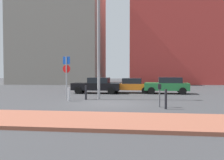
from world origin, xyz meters
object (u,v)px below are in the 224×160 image
traffic_bollard_near (86,93)px  parking_sign_post (67,72)px  parking_meter (160,92)px  parked_car_orange (131,85)px  traffic_bollard_mid (166,99)px  parked_car_black (97,85)px  street_lamp (99,34)px  traffic_bollard_far (69,94)px  parked_car_green (167,85)px

traffic_bollard_near → parking_sign_post: bearing=170.0°
parking_meter → parked_car_orange: bearing=102.3°
parked_car_orange → traffic_bollard_mid: size_ratio=3.96×
parked_car_black → street_lamp: (1.02, -4.82, 3.96)m
parking_sign_post → traffic_bollard_far: (0.53, -1.13, -1.54)m
parking_meter → traffic_bollard_mid: parking_meter is taller
parked_car_black → parked_car_orange: parked_car_black is taller
parked_car_black → parked_car_orange: bearing=12.5°
parking_sign_post → parking_meter: parking_sign_post is taller
parked_car_green → parking_meter: parked_car_green is taller
parking_sign_post → traffic_bollard_mid: 7.92m
traffic_bollard_far → parking_meter: bearing=-19.7°
traffic_bollard_far → traffic_bollard_mid: bearing=-24.0°
parked_car_black → traffic_bollard_near: (0.14, -5.16, -0.25)m
parked_car_orange → street_lamp: street_lamp is taller
street_lamp → traffic_bollard_far: 4.81m
parked_car_black → parking_meter: parked_car_black is taller
traffic_bollard_near → traffic_bollard_far: (-0.99, -0.86, -0.06)m
parking_sign_post → parking_meter: (6.47, -3.25, -1.14)m
parked_car_green → parking_sign_post: 9.57m
parked_car_green → traffic_bollard_near: 8.45m
street_lamp → traffic_bollard_mid: (4.35, -3.98, -4.18)m
parking_meter → parked_car_green: bearing=80.3°
street_lamp → parking_meter: bearing=-39.3°
traffic_bollard_near → traffic_bollard_far: 1.31m
traffic_bollard_near → traffic_bollard_mid: bearing=-34.8°
traffic_bollard_mid → traffic_bollard_far: size_ratio=1.17×
street_lamp → traffic_bollard_far: street_lamp is taller
parking_meter → parking_sign_post: bearing=153.3°
parking_meter → traffic_bollard_near: (-4.95, 2.98, -0.34)m
parking_meter → traffic_bollard_far: bearing=160.3°
parked_car_black → traffic_bollard_mid: size_ratio=4.22×
parked_car_black → street_lamp: bearing=-78.0°
parked_car_black → traffic_bollard_far: (-0.84, -6.02, -0.30)m
parking_sign_post → traffic_bollard_near: size_ratio=3.08×
parked_car_orange → traffic_bollard_far: (-4.01, -6.73, -0.27)m
traffic_bollard_far → parked_car_green: bearing=40.7°
parked_car_orange → traffic_bollard_far: parked_car_orange is taller
street_lamp → traffic_bollard_far: size_ratio=8.93×
traffic_bollard_near → traffic_bollard_far: size_ratio=1.12×
parked_car_black → traffic_bollard_mid: parked_car_black is taller
parking_meter → traffic_bollard_mid: 0.77m
parking_meter → street_lamp: size_ratio=0.16×
parked_car_orange → parking_meter: size_ratio=3.23×
parking_meter → traffic_bollard_near: parking_meter is taller
parked_car_green → parking_sign_post: size_ratio=1.29×
parked_car_green → parked_car_orange: bearing=173.8°
parked_car_black → parking_sign_post: size_ratio=1.43×
street_lamp → traffic_bollard_mid: size_ratio=7.63×
parked_car_green → street_lamp: bearing=-137.0°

